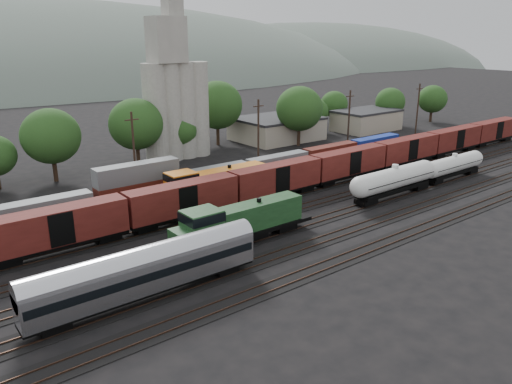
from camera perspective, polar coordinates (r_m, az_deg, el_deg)
ground at (r=67.96m, az=3.83°, el=-2.15°), size 600.00×600.00×0.00m
tracks at (r=67.94m, az=3.83°, el=-2.12°), size 180.00×33.20×0.20m
green_locomotive at (r=55.98m, az=-2.25°, el=-3.50°), size 18.45×3.26×4.88m
tank_car_a at (r=75.27m, az=15.51°, el=1.41°), size 17.80×3.19×4.67m
tank_car_b at (r=88.17m, az=21.66°, el=2.90°), size 15.50×2.77×4.06m
passenger_coach at (r=45.68m, az=-12.37°, el=-8.60°), size 21.83×2.69×4.96m
orange_locomotive at (r=71.17m, az=-5.18°, el=1.02°), size 19.08×3.18×4.77m
boxcar_string at (r=71.74m, az=2.33°, el=1.56°), size 138.20×2.90×4.20m
container_wall at (r=67.97m, az=-21.37°, el=-1.12°), size 164.91×2.60×5.80m
grain_silo at (r=96.10m, az=-9.17°, el=10.39°), size 13.40×5.00×29.00m
industrial_sheds at (r=98.54m, az=-7.02°, el=5.53°), size 119.38×17.26×5.10m
tree_band at (r=95.24m, az=-10.58°, el=7.67°), size 162.06×22.21×13.67m
utility_poles at (r=83.33m, az=-6.25°, el=5.92°), size 122.20×0.36×12.00m
distant_hills at (r=317.62m, az=-25.81°, el=7.97°), size 860.00×286.00×130.00m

